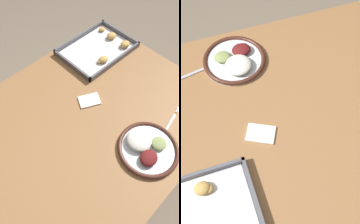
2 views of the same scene
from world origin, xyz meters
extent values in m
plane|color=#7A6B59|center=(0.00, 0.00, 0.00)|extent=(8.00, 8.00, 0.00)
cube|color=olive|center=(0.00, 0.00, 0.73)|extent=(1.28, 0.99, 0.03)
cylinder|color=olive|center=(0.59, 0.45, 0.36)|extent=(0.06, 0.06, 0.72)
cylinder|color=silver|center=(0.09, -0.32, 0.75)|extent=(0.27, 0.27, 0.01)
torus|color=#472319|center=(0.09, -0.32, 0.76)|extent=(0.28, 0.28, 0.02)
ellipsoid|color=silver|center=(0.08, -0.26, 0.78)|extent=(0.11, 0.11, 0.04)
ellipsoid|color=maroon|center=(0.05, -0.35, 0.78)|extent=(0.08, 0.07, 0.03)
ellipsoid|color=#8C9E5B|center=(0.13, -0.34, 0.77)|extent=(0.07, 0.06, 0.03)
cube|color=#B2B2B7|center=(0.25, -0.31, 0.75)|extent=(0.17, 0.04, 0.00)
cylinder|color=#B2B2B7|center=(0.37, -0.29, 0.75)|extent=(0.03, 0.01, 0.00)
cylinder|color=#B2B2B7|center=(0.37, -0.29, 0.75)|extent=(0.03, 0.01, 0.00)
cylinder|color=#B2B2B7|center=(0.37, -0.29, 0.75)|extent=(0.03, 0.01, 0.00)
cylinder|color=#B2B2B7|center=(0.37, -0.28, 0.75)|extent=(0.03, 0.01, 0.00)
cube|color=#595960|center=(0.39, 0.31, 0.75)|extent=(0.43, 0.32, 0.01)
cube|color=silver|center=(0.39, 0.31, 0.76)|extent=(0.40, 0.29, 0.00)
cube|color=#595960|center=(0.39, 0.15, 0.77)|extent=(0.43, 0.01, 0.03)
cube|color=#595960|center=(0.39, 0.46, 0.77)|extent=(0.43, 0.01, 0.03)
cube|color=#595960|center=(0.18, 0.31, 0.77)|extent=(0.01, 0.32, 0.03)
cube|color=#595960|center=(0.60, 0.31, 0.77)|extent=(0.01, 0.32, 0.03)
ellipsoid|color=tan|center=(0.53, 0.32, 0.77)|extent=(0.06, 0.05, 0.03)
ellipsoid|color=tan|center=(0.34, 0.21, 0.77)|extent=(0.06, 0.05, 0.03)
ellipsoid|color=tan|center=(0.54, 0.41, 0.77)|extent=(0.04, 0.04, 0.02)
ellipsoid|color=tan|center=(0.33, 0.22, 0.77)|extent=(0.04, 0.03, 0.02)
ellipsoid|color=tan|center=(0.53, 0.21, 0.77)|extent=(0.06, 0.05, 0.03)
cube|color=white|center=(0.09, 0.06, 0.75)|extent=(0.13, 0.12, 0.01)
camera|label=1|loc=(-0.38, -0.42, 1.67)|focal=35.00mm
camera|label=2|loc=(0.23, 0.59, 1.82)|focal=50.00mm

